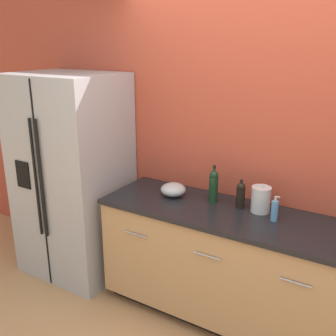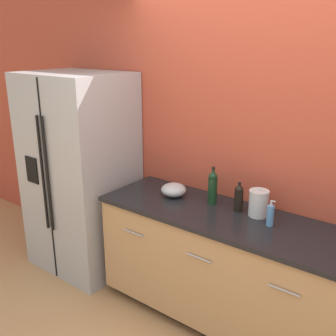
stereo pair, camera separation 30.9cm
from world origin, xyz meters
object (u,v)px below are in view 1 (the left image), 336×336
at_px(refrigerator, 72,177).
at_px(oil_bottle, 241,195).
at_px(soap_dispenser, 275,211).
at_px(steel_canister, 261,199).
at_px(wine_bottle, 214,185).
at_px(mixing_bowl, 173,190).

relative_size(refrigerator, oil_bottle, 8.37).
bearing_deg(soap_dispenser, oil_bottle, 162.87).
relative_size(oil_bottle, steel_canister, 1.07).
bearing_deg(refrigerator, soap_dispenser, 2.51).
relative_size(wine_bottle, steel_canister, 1.42).
relative_size(refrigerator, mixing_bowl, 9.14).
distance_m(oil_bottle, steel_canister, 0.15).
xyz_separation_m(soap_dispenser, steel_canister, (-0.13, 0.10, 0.02)).
relative_size(refrigerator, soap_dispenser, 10.05).
relative_size(soap_dispenser, mixing_bowl, 0.91).
bearing_deg(steel_canister, refrigerator, -174.07).
xyz_separation_m(wine_bottle, steel_canister, (0.38, 0.01, -0.04)).
bearing_deg(refrigerator, steel_canister, 5.93).
height_order(wine_bottle, soap_dispenser, wine_bottle).
relative_size(soap_dispenser, oil_bottle, 0.83).
xyz_separation_m(refrigerator, oil_bottle, (1.57, 0.17, 0.10)).
xyz_separation_m(oil_bottle, mixing_bowl, (-0.55, -0.06, -0.05)).
distance_m(soap_dispenser, mixing_bowl, 0.84).
xyz_separation_m(soap_dispenser, oil_bottle, (-0.29, 0.09, 0.03)).
distance_m(oil_bottle, mixing_bowl, 0.56).
height_order(steel_canister, mixing_bowl, steel_canister).
height_order(refrigerator, steel_canister, refrigerator).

